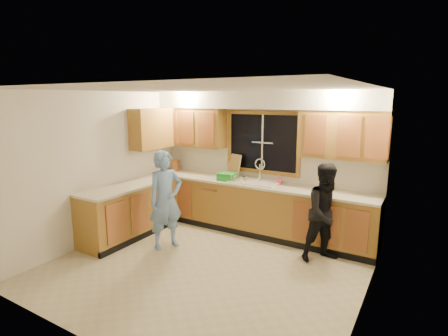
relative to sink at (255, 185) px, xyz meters
The scene contains 26 objects.
floor 1.82m from the sink, 90.00° to the right, with size 4.20×4.20×0.00m, color #BBB090.
ceiling 2.29m from the sink, 90.00° to the right, with size 4.20×4.20×0.00m, color silver.
wall_back 0.49m from the sink, 90.00° to the left, with size 4.20×4.20×0.00m, color silver.
wall_left 2.67m from the sink, 142.62° to the right, with size 3.80×3.80×0.00m, color silver.
wall_right 2.67m from the sink, 37.38° to the right, with size 3.80×3.80×0.00m, color silver.
base_cabinets_back 0.42m from the sink, 90.00° to the right, with size 4.20×0.60×0.88m, color #A4752F.
base_cabinets_left 2.23m from the sink, 145.12° to the right, with size 0.60×1.90×0.88m, color #A4752F.
countertop_back 0.04m from the sink, 90.00° to the right, with size 4.20×0.63×0.04m, color beige.
countertop_left 2.18m from the sink, 144.90° to the right, with size 0.63×1.90×0.04m, color beige.
upper_cabinets_left 1.72m from the sink, behind, with size 1.35×0.33×0.75m, color #A4752F.
upper_cabinets_right 1.72m from the sink, ahead, with size 1.35×0.33×0.75m, color #A4752F.
upper_cabinets_return 2.21m from the sink, 165.94° to the right, with size 0.33×0.90×0.75m, color #A4752F.
soffit 1.49m from the sink, 90.00° to the left, with size 4.20×0.35×0.30m, color silver.
window_frame 0.79m from the sink, 90.00° to the left, with size 1.44×0.03×1.14m.
sink is the anchor object (origin of this frame).
dishwasher 0.96m from the sink, behind, with size 0.60×0.56×0.82m, color white.
stove 2.60m from the sink, 134.61° to the right, with size 0.58×0.75×0.90m, color white.
man 1.62m from the sink, 125.10° to the right, with size 0.58×0.38×1.58m, color #6D94CF.
woman 1.49m from the sink, 19.05° to the right, with size 0.71×0.56×1.47m, color black.
knife_block 1.86m from the sink, behind, with size 0.12×0.10×0.23m, color #A15A2C.
cutting_board 0.65m from the sink, 158.54° to the left, with size 0.33×0.02×0.43m, color tan.
dish_crate 0.54m from the sink, 168.11° to the right, with size 0.29×0.27×0.14m, color green.
soap_bottle 0.45m from the sink, 10.91° to the left, with size 0.08×0.08×0.17m, color #D4517B.
bowl 1.15m from the sink, ahead, with size 0.20×0.20×0.05m, color silver.
can_left 0.40m from the sink, 157.23° to the right, with size 0.07×0.07×0.12m, color tan.
can_right 0.21m from the sink, 152.14° to the right, with size 0.06×0.06×0.11m, color tan.
Camera 1 is at (2.61, -3.84, 2.37)m, focal length 28.00 mm.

